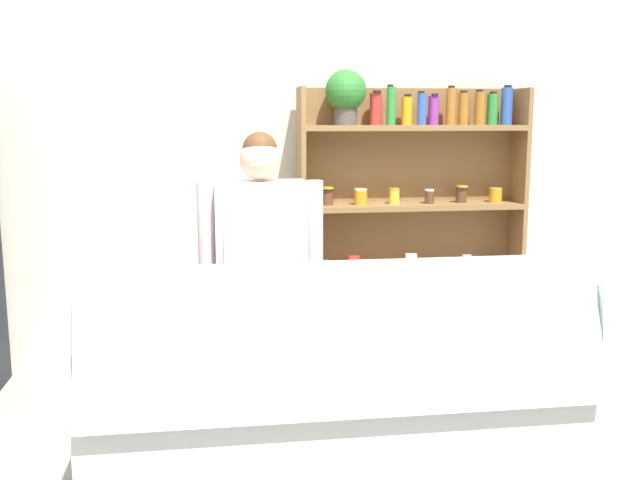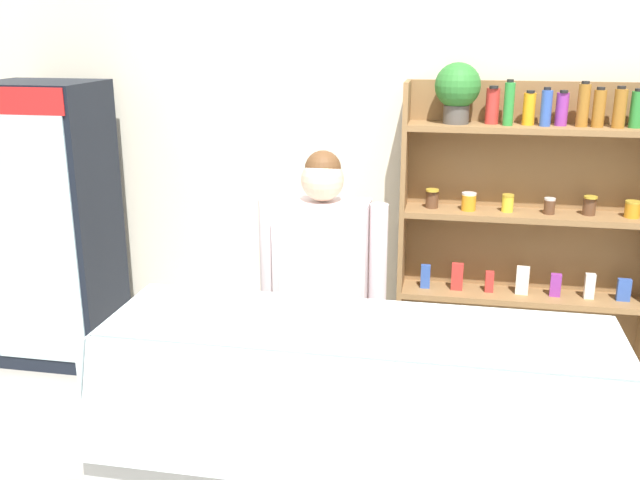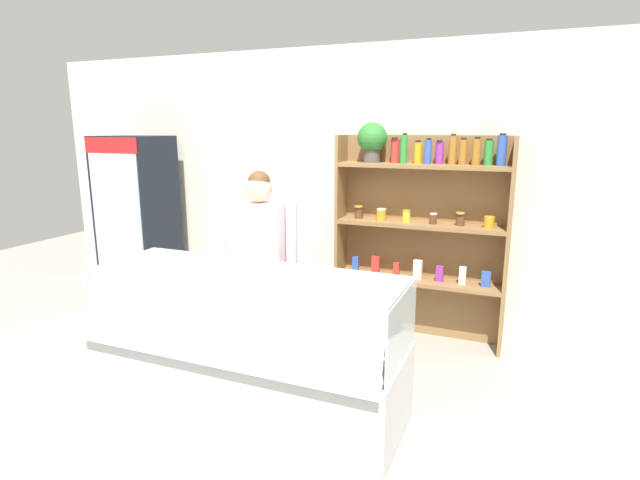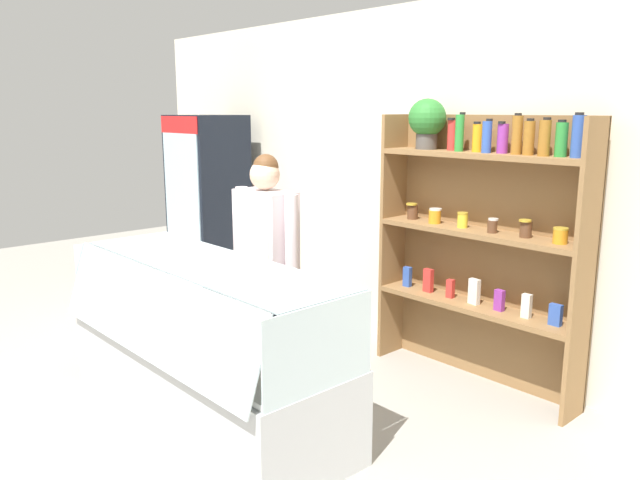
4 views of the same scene
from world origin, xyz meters
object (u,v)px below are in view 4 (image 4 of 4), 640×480
object	(u,v)px
shelving_unit	(476,223)
deli_display_case	(205,372)
shop_clerk	(266,248)
drinks_fridge	(208,208)

from	to	relation	value
shelving_unit	deli_display_case	xyz separation A→B (m)	(-0.77, -1.73, -0.83)
shelving_unit	shop_clerk	distance (m)	1.48
drinks_fridge	shop_clerk	xyz separation A→B (m)	(1.94, -0.76, 0.02)
drinks_fridge	shop_clerk	bearing A→B (deg)	-21.35
drinks_fridge	shelving_unit	xyz separation A→B (m)	(2.98, 0.27, 0.21)
shelving_unit	drinks_fridge	bearing A→B (deg)	-174.75
shelving_unit	deli_display_case	world-z (taller)	shelving_unit
shelving_unit	shop_clerk	bearing A→B (deg)	-135.21
deli_display_case	shop_clerk	xyz separation A→B (m)	(-0.27, 0.70, 0.64)
deli_display_case	shop_clerk	size ratio (longest dim) A/B	1.32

